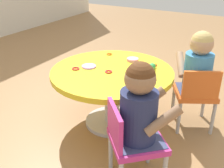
% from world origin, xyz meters
% --- Properties ---
extents(ground_plane, '(10.00, 10.00, 0.00)m').
position_xyz_m(ground_plane, '(0.00, 0.00, 0.00)').
color(ground_plane, '#9E7247').
extents(craft_table, '(0.95, 0.95, 0.48)m').
position_xyz_m(craft_table, '(0.00, 0.00, 0.37)').
color(craft_table, silver).
rests_on(craft_table, ground).
extents(child_chair_left, '(0.42, 0.42, 0.54)m').
position_xyz_m(child_chair_left, '(-0.50, -0.42, 0.31)').
color(child_chair_left, '#B7B7BC').
rests_on(child_chair_left, ground).
extents(seated_child_left, '(0.43, 0.44, 0.51)m').
position_xyz_m(seated_child_left, '(-0.48, -0.45, 0.53)').
color(seated_child_left, '#3F4772').
rests_on(seated_child_left, ground).
extents(child_chair_right, '(0.40, 0.40, 0.54)m').
position_xyz_m(child_chair_right, '(0.27, -0.59, 0.31)').
color(child_chair_right, '#B7B7BC').
rests_on(child_chair_right, ground).
extents(seated_child_right, '(0.43, 0.40, 0.51)m').
position_xyz_m(seated_child_right, '(0.31, -0.58, 0.53)').
color(seated_child_right, '#3F4772').
rests_on(seated_child_right, ground).
extents(rolling_pin, '(0.23, 0.06, 0.05)m').
position_xyz_m(rolling_pin, '(0.10, -0.26, 0.51)').
color(rolling_pin, green).
rests_on(rolling_pin, craft_table).
extents(craft_scissors, '(0.14, 0.08, 0.01)m').
position_xyz_m(craft_scissors, '(0.13, -0.16, 0.48)').
color(craft_scissors, silver).
rests_on(craft_scissors, craft_table).
extents(playdough_blob_0, '(0.11, 0.11, 0.01)m').
position_xyz_m(playdough_blob_0, '(-0.04, 0.19, 0.49)').
color(playdough_blob_0, '#CC99E5').
rests_on(playdough_blob_0, craft_table).
extents(playdough_blob_1, '(0.10, 0.10, 0.02)m').
position_xyz_m(playdough_blob_1, '(0.26, -0.05, 0.49)').
color(playdough_blob_1, pink).
rests_on(playdough_blob_1, craft_table).
extents(cookie_cutter_0, '(0.06, 0.06, 0.01)m').
position_xyz_m(cookie_cutter_0, '(-0.05, -0.00, 0.49)').
color(cookie_cutter_0, red).
rests_on(cookie_cutter_0, craft_table).
extents(cookie_cutter_1, '(0.06, 0.06, 0.01)m').
position_xyz_m(cookie_cutter_1, '(-0.13, 0.25, 0.49)').
color(cookie_cutter_1, red).
rests_on(cookie_cutter_1, craft_table).
extents(cookie_cutter_2, '(0.05, 0.05, 0.01)m').
position_xyz_m(cookie_cutter_2, '(0.30, 0.20, 0.49)').
color(cookie_cutter_2, orange).
rests_on(cookie_cutter_2, craft_table).
extents(cookie_cutter_3, '(0.06, 0.06, 0.01)m').
position_xyz_m(cookie_cutter_3, '(0.24, -0.24, 0.49)').
color(cookie_cutter_3, red).
rests_on(cookie_cutter_3, craft_table).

